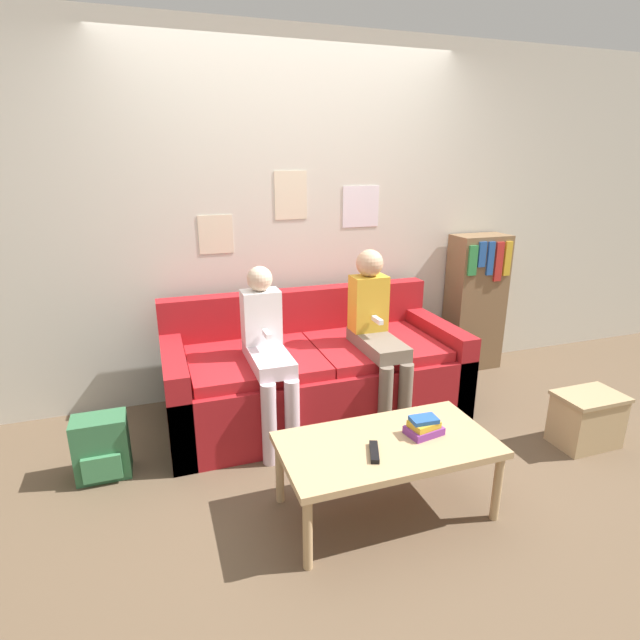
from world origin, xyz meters
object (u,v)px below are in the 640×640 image
Objects in this scene: tv_remote at (374,452)px; bookshelf at (475,302)px; couch at (314,375)px; backpack at (102,448)px; storage_box at (587,419)px; person_left at (267,348)px; coffee_table at (387,449)px; person_right at (376,328)px.

tv_remote is 0.15× the size of bookshelf.
bookshelf reaches higher than couch.
storage_box is at bearing -12.43° from backpack.
couch is 0.54m from person_left.
coffee_table is 0.14m from tv_remote.
person_left is (-0.37, -0.22, 0.33)m from couch.
person_left is 0.75m from person_right.
tv_remote is at bearing -144.45° from coffee_table.
storage_box is at bearing -93.15° from bookshelf.
coffee_table is (0.02, -1.12, 0.07)m from couch.
person_left is (-0.39, 0.90, 0.26)m from coffee_table.
person_left is at bearing -163.28° from bookshelf.
coffee_table reaches higher than storage_box.
person_right is at bearing -28.37° from couch.
person_right reaches higher than tv_remote.
coffee_table is at bearing -29.66° from backpack.
bookshelf reaches higher than storage_box.
backpack is at bearing 167.50° from tv_remote.
person_right reaches higher than storage_box.
bookshelf is at bearing 16.72° from person_left.
couch is 1.42m from backpack.
couch is 4.98× the size of storage_box.
bookshelf reaches higher than person_left.
coffee_table is 2.92× the size of backpack.
person_right is 3.19× the size of backpack.
tv_remote is 0.47× the size of backpack.
couch is at bearing -166.80° from bookshelf.
person_right reaches higher than person_left.
person_left is at bearing 6.31° from backpack.
coffee_table is 0.91× the size of person_right.
backpack is (-1.28, 0.87, -0.23)m from tv_remote.
bookshelf reaches higher than coffee_table.
backpack is at bearing 167.57° from storage_box.
coffee_table is at bearing 57.16° from tv_remote.
bookshelf is at bearing 64.88° from tv_remote.
couch is 1.89× the size of coffee_table.
couch reaches higher than tv_remote.
coffee_table is 1.03m from person_right.
backpack is (-1.37, -0.33, -0.11)m from couch.
storage_box is at bearing 30.07° from tv_remote.
bookshelf is 1.39m from storage_box.
person_right is at bearing 4.06° from backpack.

